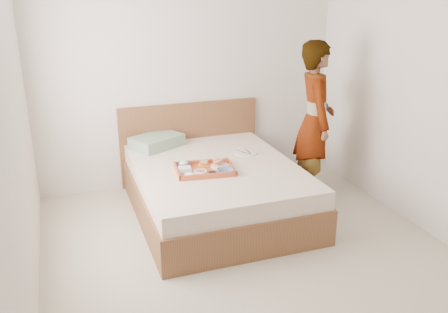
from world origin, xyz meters
The scene contains 18 objects.
ground centered at (0.00, 0.00, 0.00)m, with size 3.50×4.00×0.01m, color beige.
wall_back centered at (0.00, 2.00, 1.30)m, with size 3.50×0.01×2.60m, color silver.
wall_left centered at (-1.75, 0.00, 1.30)m, with size 0.01×4.00×2.60m, color silver.
wall_right centered at (1.75, 0.00, 1.30)m, with size 0.01×4.00×2.60m, color silver.
bed centered at (-0.02, 1.00, 0.27)m, with size 1.65×2.00×0.53m, color brown.
headboard centered at (-0.02, 1.97, 0.47)m, with size 1.65×0.06×0.95m, color brown.
pillow centered at (-0.46, 1.77, 0.59)m, with size 0.53×0.36×0.13m, color gray.
tray centered at (-0.18, 0.87, 0.56)m, with size 0.55×0.40×0.05m, color #BB4A2B.
prawn_plate centered at (-0.01, 0.91, 0.55)m, with size 0.19×0.19×0.01m, color white.
navy_bowl_big centered at (-0.02, 0.73, 0.56)m, with size 0.16×0.16×0.04m, color #142148.
sauce_dish centered at (-0.15, 0.72, 0.56)m, with size 0.08×0.08×0.03m, color black.
meat_plate centered at (-0.24, 0.84, 0.55)m, with size 0.14×0.14×0.01m, color white.
bread_plate centered at (-0.14, 1.00, 0.55)m, with size 0.14×0.14×0.01m, color orange.
salad_bowl centered at (-0.35, 1.02, 0.56)m, with size 0.12×0.12×0.04m, color #142148.
plastic_tub centered at (-0.38, 0.88, 0.57)m, with size 0.12×0.10×0.05m, color silver.
cheese_round centered at (-0.37, 0.76, 0.56)m, with size 0.08×0.08×0.03m, color white.
dinner_plate centered at (0.39, 1.24, 0.54)m, with size 0.25×0.25×0.01m, color white.
person centered at (1.13, 1.09, 0.86)m, with size 0.62×0.41×1.71m, color beige.
Camera 1 is at (-1.45, -3.24, 2.23)m, focal length 38.26 mm.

